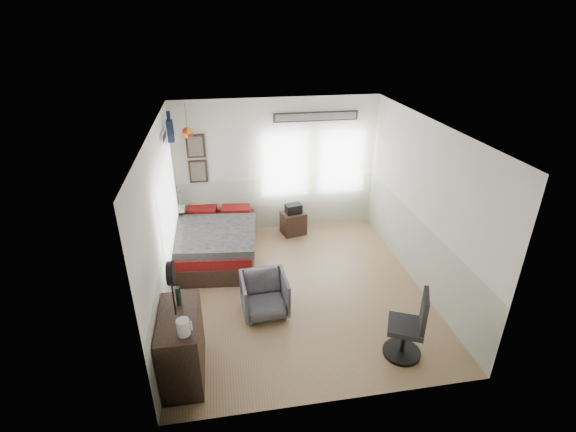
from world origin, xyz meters
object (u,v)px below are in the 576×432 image
object	(u,v)px
armchair	(264,295)
nightstand	(293,223)
dresser	(182,345)
task_chair	(409,330)
bed	(216,242)

from	to	relation	value
armchair	nightstand	distance (m)	2.57
nightstand	dresser	bearing A→B (deg)	-134.15
armchair	task_chair	xyz separation A→B (m)	(1.75, -1.19, 0.10)
armchair	nightstand	world-z (taller)	armchair
dresser	nightstand	bearing A→B (deg)	59.70
dresser	nightstand	distance (m)	3.99
dresser	task_chair	world-z (taller)	task_chair
nightstand	task_chair	xyz separation A→B (m)	(0.87, -3.60, 0.18)
dresser	armchair	world-z (taller)	dresser
dresser	task_chair	bearing A→B (deg)	-3.33
bed	armchair	distance (m)	1.87
armchair	nightstand	xyz separation A→B (m)	(0.88, 2.41, -0.08)
dresser	armchair	xyz separation A→B (m)	(1.13, 1.02, -0.14)
armchair	task_chair	size ratio (longest dim) A/B	0.69
nightstand	task_chair	world-z (taller)	task_chair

